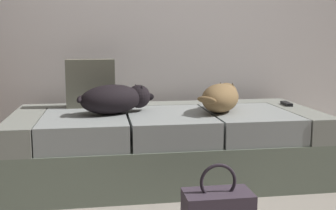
# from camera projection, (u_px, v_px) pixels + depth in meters

# --- Properties ---
(couch) EXTENTS (2.03, 0.92, 0.46)m
(couch) POSITION_uv_depth(u_px,v_px,m) (167.00, 145.00, 2.87)
(couch) COLOR slate
(couch) RESTS_ON ground
(dog_dark) EXTENTS (0.54, 0.38, 0.19)m
(dog_dark) POSITION_uv_depth(u_px,v_px,m) (116.00, 99.00, 2.74)
(dog_dark) COLOR black
(dog_dark) RESTS_ON couch
(dog_tan) EXTENTS (0.40, 0.52, 0.19)m
(dog_tan) POSITION_uv_depth(u_px,v_px,m) (221.00, 97.00, 2.82)
(dog_tan) COLOR olive
(dog_tan) RESTS_ON couch
(tv_remote) EXTENTS (0.06, 0.15, 0.02)m
(tv_remote) POSITION_uv_depth(u_px,v_px,m) (286.00, 104.00, 3.09)
(tv_remote) COLOR black
(tv_remote) RESTS_ON couch
(throw_pillow) EXTENTS (0.34, 0.13, 0.34)m
(throw_pillow) POSITION_uv_depth(u_px,v_px,m) (91.00, 83.00, 2.99)
(throw_pillow) COLOR #605E4F
(throw_pillow) RESTS_ON couch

